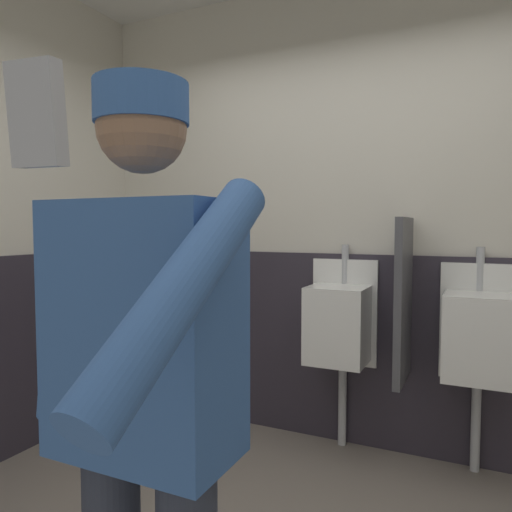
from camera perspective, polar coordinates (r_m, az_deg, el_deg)
name	(u,v)px	position (r m, az deg, el deg)	size (l,w,h in m)	color
wall_back	(359,213)	(3.06, 12.14, 4.99)	(4.19, 0.12, 2.87)	beige
wainscot_band_back	(354,349)	(3.08, 11.61, -10.81)	(3.59, 0.03, 1.18)	#2D2833
urinal_left	(339,323)	(2.92, 9.86, -7.86)	(0.40, 0.34, 1.24)	white
urinal_middle	(478,335)	(2.82, 24.89, -8.54)	(0.40, 0.34, 1.24)	white
privacy_divider_panel	(403,300)	(2.75, 17.10, -5.02)	(0.04, 0.40, 0.90)	#4C4C51
person	(143,390)	(1.18, -13.23, -15.27)	(0.64, 0.60, 1.67)	#2D3342
cell_phone	(37,115)	(0.58, -24.60, 15.01)	(0.06, 0.02, 0.11)	#A5A8B2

